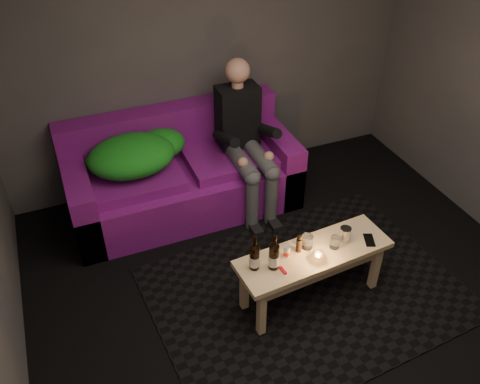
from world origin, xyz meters
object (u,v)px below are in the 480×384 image
object	(u,v)px
beer_bottle_b	(274,256)
steel_cup	(345,234)
person	(245,136)
coffee_table	(313,260)
beer_bottle_a	(255,257)
sofa	(182,176)

from	to	relation	value
beer_bottle_b	steel_cup	size ratio (longest dim) A/B	2.57
person	steel_cup	world-z (taller)	person
coffee_table	steel_cup	bearing A→B (deg)	5.80
beer_bottle_a	sofa	bearing A→B (deg)	93.31
sofa	person	bearing A→B (deg)	-16.53
beer_bottle_a	person	bearing A→B (deg)	70.05
person	beer_bottle_b	distance (m)	1.43
coffee_table	steel_cup	distance (m)	0.31
person	steel_cup	bearing A→B (deg)	-78.96
coffee_table	beer_bottle_a	bearing A→B (deg)	177.66
coffee_table	beer_bottle_a	distance (m)	0.51
sofa	steel_cup	world-z (taller)	sofa
sofa	coffee_table	bearing A→B (deg)	-69.83
beer_bottle_b	steel_cup	xyz separation A→B (m)	(0.62, 0.06, -0.05)
beer_bottle_a	steel_cup	distance (m)	0.74
beer_bottle_a	steel_cup	xyz separation A→B (m)	(0.74, 0.01, -0.05)
sofa	beer_bottle_b	distance (m)	1.59
person	beer_bottle_b	bearing A→B (deg)	-104.53
beer_bottle_a	steel_cup	size ratio (longest dim) A/B	2.52
beer_bottle_b	steel_cup	bearing A→B (deg)	5.14
person	coffee_table	distance (m)	1.39
person	sofa	bearing A→B (deg)	163.47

